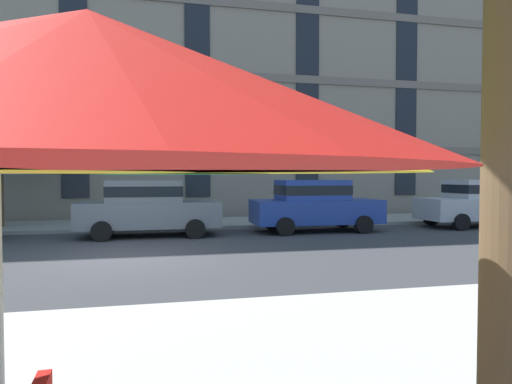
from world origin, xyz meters
name	(u,v)px	position (x,y,z in m)	size (l,w,h in m)	color
ground_plane	(125,257)	(0.00, 0.00, 0.00)	(120.00, 120.00, 0.00)	#38383A
sidewalk_far	(137,224)	(0.00, 6.80, 0.06)	(56.00, 3.60, 0.12)	gray
apartment_building	(141,38)	(0.00, 14.99, 9.60)	(40.71, 12.08, 19.20)	gray
sedan_gray	(148,206)	(0.48, 3.70, 0.95)	(4.40, 1.98, 1.78)	slate
sedan_blue	(315,204)	(6.07, 3.70, 0.95)	(4.40, 1.98, 1.78)	navy
sedan_silver	(479,202)	(12.62, 3.70, 0.95)	(4.40, 1.98, 1.78)	#A8AAB2
street_tree_left	(2,122)	(-4.59, 6.69, 3.85)	(3.64, 3.74, 5.72)	brown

